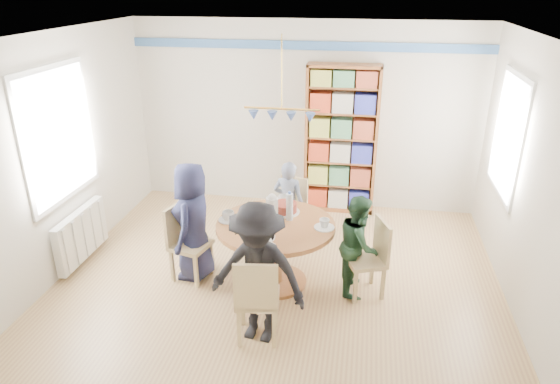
% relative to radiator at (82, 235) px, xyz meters
% --- Properties ---
extents(ground, '(5.00, 5.00, 0.00)m').
position_rel_radiator_xyz_m(ground, '(2.42, -0.30, -0.35)').
color(ground, tan).
extents(room_shell, '(5.00, 5.00, 5.00)m').
position_rel_radiator_xyz_m(room_shell, '(2.16, 0.57, 1.30)').
color(room_shell, white).
rests_on(room_shell, ground).
extents(radiator, '(0.12, 1.00, 0.60)m').
position_rel_radiator_xyz_m(radiator, '(0.00, 0.00, 0.00)').
color(radiator, silver).
rests_on(radiator, ground).
extents(dining_table, '(1.30, 1.30, 0.75)m').
position_rel_radiator_xyz_m(dining_table, '(2.40, -0.08, 0.21)').
color(dining_table, brown).
rests_on(dining_table, ground).
extents(chair_left, '(0.48, 0.48, 0.89)m').
position_rel_radiator_xyz_m(chair_left, '(1.36, -0.12, 0.14)').
color(chair_left, tan).
rests_on(chair_left, ground).
extents(chair_right, '(0.50, 0.50, 0.86)m').
position_rel_radiator_xyz_m(chair_right, '(3.45, -0.09, 0.13)').
color(chair_right, tan).
rests_on(chair_right, ground).
extents(chair_far, '(0.47, 0.47, 0.85)m').
position_rel_radiator_xyz_m(chair_far, '(2.41, 0.98, 0.12)').
color(chair_far, tan).
rests_on(chair_far, ground).
extents(chair_near, '(0.45, 0.45, 0.91)m').
position_rel_radiator_xyz_m(chair_near, '(2.41, -1.09, 0.15)').
color(chair_near, tan).
rests_on(chair_near, ground).
extents(person_left, '(0.45, 0.68, 1.38)m').
position_rel_radiator_xyz_m(person_left, '(1.46, -0.06, 0.34)').
color(person_left, '#191B37').
rests_on(person_left, ground).
extents(person_right, '(0.43, 0.55, 1.12)m').
position_rel_radiator_xyz_m(person_right, '(3.30, -0.05, 0.21)').
color(person_right, '#1B3622').
rests_on(person_right, ground).
extents(person_far, '(0.46, 0.35, 1.13)m').
position_rel_radiator_xyz_m(person_far, '(2.39, 0.87, 0.21)').
color(person_far, gray).
rests_on(person_far, ground).
extents(person_near, '(0.98, 0.66, 1.41)m').
position_rel_radiator_xyz_m(person_near, '(2.41, -1.02, 0.36)').
color(person_near, black).
rests_on(person_near, ground).
extents(bookshelf, '(1.02, 0.31, 2.14)m').
position_rel_radiator_xyz_m(bookshelf, '(2.96, 2.04, 0.70)').
color(bookshelf, brown).
rests_on(bookshelf, ground).
extents(tableware, '(1.28, 1.28, 0.34)m').
position_rel_radiator_xyz_m(tableware, '(2.37, -0.05, 0.47)').
color(tableware, white).
rests_on(tableware, dining_table).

